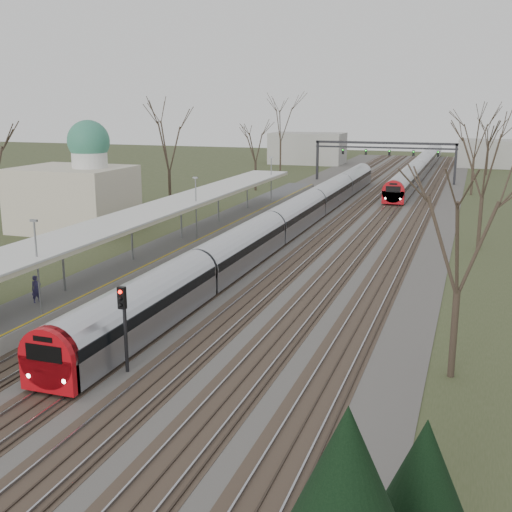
# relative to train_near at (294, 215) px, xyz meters

# --- Properties ---
(track_bed) EXTENTS (24.00, 160.00, 0.22)m
(track_bed) POSITION_rel_train_near_xyz_m (2.76, 10.23, -1.42)
(track_bed) COLOR #474442
(track_bed) RESTS_ON ground
(platform) EXTENTS (3.50, 69.00, 1.00)m
(platform) POSITION_rel_train_near_xyz_m (-6.55, -7.27, -0.98)
(platform) COLOR #9E9B93
(platform) RESTS_ON ground
(canopy) EXTENTS (4.10, 50.00, 3.11)m
(canopy) POSITION_rel_train_near_xyz_m (-6.55, -11.79, 2.45)
(canopy) COLOR slate
(canopy) RESTS_ON platform
(dome_building) EXTENTS (10.00, 8.00, 10.30)m
(dome_building) POSITION_rel_train_near_xyz_m (-19.21, -6.77, 2.24)
(dome_building) COLOR beige
(dome_building) RESTS_ON ground
(signal_gantry) EXTENTS (21.00, 0.59, 6.08)m
(signal_gantry) POSITION_rel_train_near_xyz_m (2.79, 40.22, 3.43)
(signal_gantry) COLOR black
(signal_gantry) RESTS_ON ground
(tree_west_far) EXTENTS (5.50, 5.50, 11.33)m
(tree_west_far) POSITION_rel_train_near_xyz_m (-14.50, 3.23, 6.54)
(tree_west_far) COLOR #2D231C
(tree_west_far) RESTS_ON ground
(tree_east_near) EXTENTS (4.50, 4.50, 9.27)m
(tree_east_near) POSITION_rel_train_near_xyz_m (15.50, -29.77, 5.08)
(tree_east_near) COLOR #2D231C
(tree_east_near) RESTS_ON ground
(tree_east_far) EXTENTS (5.00, 5.00, 10.30)m
(tree_east_far) POSITION_rel_train_near_xyz_m (16.50, -2.77, 5.81)
(tree_east_far) COLOR #2D231C
(tree_east_far) RESTS_ON ground
(train_near) EXTENTS (2.62, 75.21, 3.05)m
(train_near) POSITION_rel_train_near_xyz_m (0.00, 0.00, 0.00)
(train_near) COLOR #999BA2
(train_near) RESTS_ON ground
(train_far) EXTENTS (2.62, 75.21, 3.05)m
(train_far) POSITION_rel_train_near_xyz_m (7.00, 54.80, 0.00)
(train_far) COLOR #999BA2
(train_far) RESTS_ON ground
(passenger) EXTENTS (0.58, 0.67, 1.57)m
(passenger) POSITION_rel_train_near_xyz_m (-6.66, -29.19, 0.30)
(passenger) COLOR #2F2B54
(passenger) RESTS_ON platform
(signal_post) EXTENTS (0.35, 0.45, 4.10)m
(signal_post) POSITION_rel_train_near_xyz_m (1.75, -34.09, 1.25)
(signal_post) COLOR black
(signal_post) RESTS_ON ground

